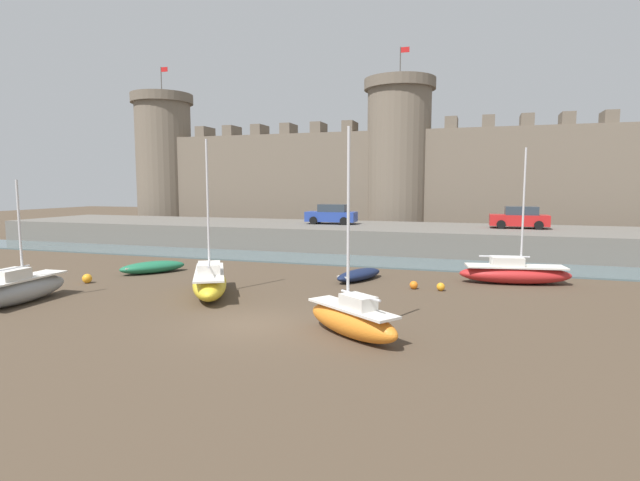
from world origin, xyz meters
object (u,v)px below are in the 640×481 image
at_px(sailboat_foreground_left, 352,319).
at_px(mooring_buoy_near_shore, 441,287).
at_px(sailboat_midflat_right, 514,273).
at_px(car_quay_west, 332,214).
at_px(sailboat_midflat_centre, 18,289).
at_px(rowboat_near_channel_left, 153,267).
at_px(sailboat_near_channel_right, 210,281).
at_px(mooring_buoy_near_channel, 414,285).
at_px(car_quay_east, 519,218).
at_px(rowboat_foreground_right, 359,274).
at_px(mooring_buoy_off_centre, 87,279).

relative_size(sailboat_foreground_left, mooring_buoy_near_shore, 17.61).
relative_size(sailboat_midflat_right, car_quay_west, 1.65).
bearing_deg(sailboat_midflat_centre, rowboat_near_channel_left, 84.09).
height_order(rowboat_near_channel_left, sailboat_near_channel_right, sailboat_near_channel_right).
xyz_separation_m(sailboat_midflat_centre, mooring_buoy_near_channel, (15.52, 8.06, -0.43)).
bearing_deg(car_quay_east, sailboat_near_channel_right, -125.86).
bearing_deg(car_quay_east, mooring_buoy_near_channel, -110.17).
height_order(mooring_buoy_near_shore, car_quay_east, car_quay_east).
xyz_separation_m(rowboat_foreground_right, mooring_buoy_off_centre, (-13.03, -4.97, -0.07)).
xyz_separation_m(rowboat_near_channel_left, mooring_buoy_near_channel, (14.69, 0.10, -0.16)).
height_order(sailboat_midflat_centre, mooring_buoy_near_channel, sailboat_midflat_centre).
relative_size(sailboat_midflat_right, mooring_buoy_near_shore, 17.55).
distance_m(rowboat_foreground_right, sailboat_near_channel_right, 7.93).
bearing_deg(sailboat_midflat_right, sailboat_near_channel_right, -151.65).
xyz_separation_m(mooring_buoy_near_shore, car_quay_west, (-9.92, 15.39, 2.38)).
bearing_deg(mooring_buoy_near_shore, rowboat_near_channel_left, -179.72).
xyz_separation_m(sailboat_midflat_right, car_quay_east, (1.03, 12.65, 2.02)).
bearing_deg(rowboat_foreground_right, sailboat_near_channel_right, -134.90).
height_order(sailboat_midflat_centre, mooring_buoy_near_shore, sailboat_midflat_centre).
bearing_deg(rowboat_foreground_right, sailboat_midflat_right, 11.44).
bearing_deg(rowboat_foreground_right, car_quay_west, 111.91).
xyz_separation_m(sailboat_midflat_centre, sailboat_foreground_left, (14.55, -0.24, -0.01)).
xyz_separation_m(sailboat_near_channel_right, mooring_buoy_off_centre, (-7.44, 0.64, -0.41)).
relative_size(rowboat_near_channel_left, sailboat_near_channel_right, 0.52).
distance_m(sailboat_near_channel_right, car_quay_west, 19.72).
height_order(sailboat_foreground_left, mooring_buoy_off_centre, sailboat_foreground_left).
bearing_deg(mooring_buoy_near_shore, sailboat_foreground_left, -105.15).
distance_m(sailboat_foreground_left, mooring_buoy_off_centre, 15.79).
bearing_deg(sailboat_near_channel_right, rowboat_foreground_right, 45.10).
bearing_deg(mooring_buoy_near_shore, car_quay_west, 122.82).
relative_size(sailboat_foreground_left, sailboat_near_channel_right, 0.98).
distance_m(rowboat_near_channel_left, rowboat_foreground_right, 11.77).
bearing_deg(sailboat_near_channel_right, mooring_buoy_off_centre, 175.09).
distance_m(mooring_buoy_off_centre, car_quay_east, 29.11).
xyz_separation_m(mooring_buoy_off_centre, car_quay_west, (7.40, 18.99, 2.34)).
bearing_deg(sailboat_midflat_right, rowboat_foreground_right, -168.56).
height_order(sailboat_midflat_centre, sailboat_near_channel_right, sailboat_near_channel_right).
height_order(sailboat_midflat_right, car_quay_west, sailboat_midflat_right).
bearing_deg(mooring_buoy_near_shore, car_quay_east, 74.07).
bearing_deg(sailboat_near_channel_right, sailboat_midflat_centre, -151.20).
xyz_separation_m(sailboat_midflat_right, sailboat_near_channel_right, (-13.29, -7.17, 0.09)).
distance_m(mooring_buoy_near_shore, mooring_buoy_off_centre, 17.69).
height_order(sailboat_midflat_right, rowboat_foreground_right, sailboat_midflat_right).
bearing_deg(car_quay_west, rowboat_near_channel_left, -111.33).
bearing_deg(sailboat_midflat_right, sailboat_midflat_centre, -151.49).
xyz_separation_m(mooring_buoy_near_channel, car_quay_east, (5.72, 15.56, 2.38)).
bearing_deg(rowboat_near_channel_left, sailboat_midflat_right, 8.82).
distance_m(rowboat_near_channel_left, car_quay_west, 16.75).
bearing_deg(mooring_buoy_near_channel, rowboat_near_channel_left, -179.61).
bearing_deg(car_quay_east, sailboat_midflat_right, -94.67).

